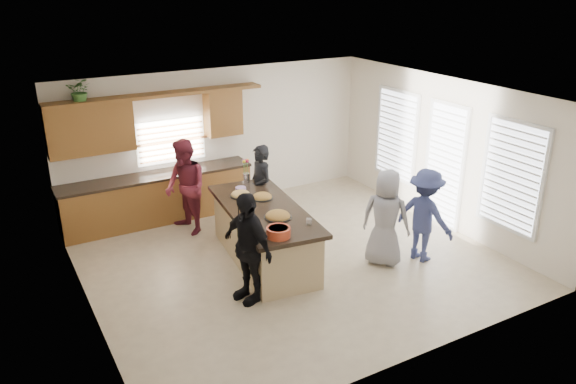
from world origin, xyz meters
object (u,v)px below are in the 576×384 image
woman_right_back (425,215)px  woman_left_mid (186,187)px  salad_bowl (278,232)px  woman_left_back (260,188)px  island (264,235)px  woman_left_front (247,247)px  woman_right_front (386,218)px

woman_right_back → woman_left_mid: bearing=31.1°
salad_bowl → woman_left_back: bearing=69.5°
island → woman_left_front: 1.28m
salad_bowl → woman_right_back: bearing=-4.4°
salad_bowl → woman_right_back: (2.64, -0.20, -0.23)m
woman_left_mid → woman_right_back: (3.05, -2.95, -0.09)m
salad_bowl → woman_left_mid: size_ratio=0.20×
woman_left_front → woman_right_back: bearing=71.1°
woman_left_mid → woman_left_front: 2.65m
salad_bowl → woman_left_front: bearing=167.0°
woman_right_front → woman_left_mid: bearing=4.1°
woman_right_front → woman_left_front: bearing=50.5°
woman_right_back → salad_bowl: bearing=70.7°
salad_bowl → woman_left_back: 2.35m
woman_left_back → woman_left_mid: size_ratio=0.92×
woman_right_back → woman_right_front: 0.68m
island → woman_left_front: woman_left_front is taller
woman_left_front → woman_right_front: (2.44, -0.11, -0.03)m
island → woman_left_back: bearing=72.6°
island → woman_right_front: (1.67, -1.06, 0.36)m
woman_left_back → woman_left_mid: 1.36m
salad_bowl → woman_left_back: size_ratio=0.22×
island → woman_left_mid: bearing=120.2°
island → woman_left_front: size_ratio=1.67×
woman_left_front → woman_right_front: 2.44m
woman_left_front → woman_right_back: size_ratio=1.06×
woman_left_back → woman_right_back: bearing=36.1°
woman_left_back → woman_left_front: woman_left_front is taller
salad_bowl → woman_left_front: woman_left_front is taller
salad_bowl → woman_right_back: woman_right_back is taller
island → woman_left_back: size_ratio=1.72×
island → woman_left_mid: (-0.73, 1.69, 0.43)m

